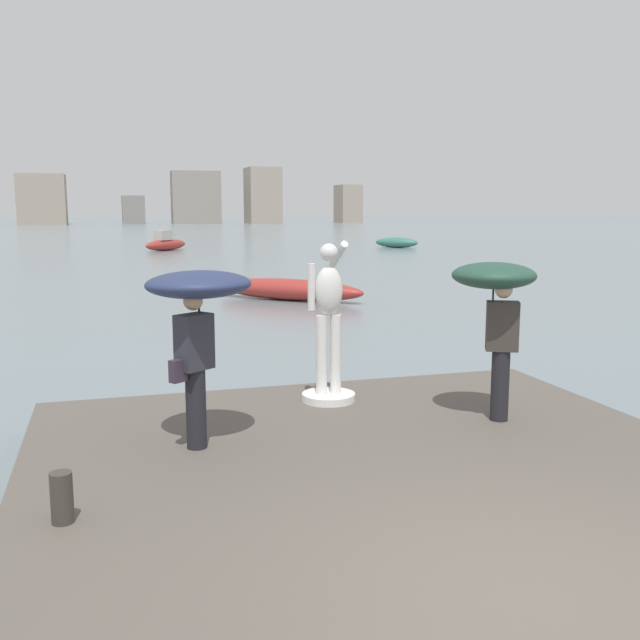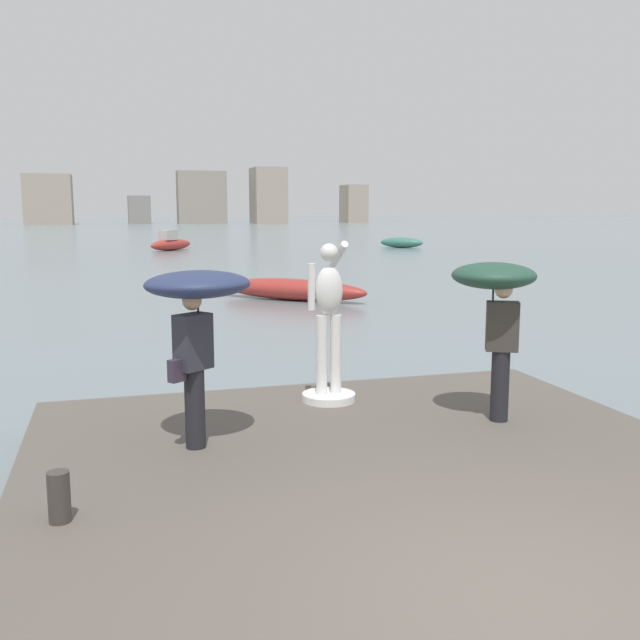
{
  "view_description": "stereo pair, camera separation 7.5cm",
  "coord_description": "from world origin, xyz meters",
  "px_view_note": "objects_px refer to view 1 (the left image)",
  "views": [
    {
      "loc": [
        -2.64,
        -3.9,
        3.0
      ],
      "look_at": [
        0.0,
        4.92,
        1.55
      ],
      "focal_mm": 40.12,
      "sensor_mm": 36.0,
      "label": 1
    },
    {
      "loc": [
        -2.56,
        -3.92,
        3.0
      ],
      "look_at": [
        0.0,
        4.92,
        1.55
      ],
      "focal_mm": 40.12,
      "sensor_mm": 36.0,
      "label": 2
    }
  ],
  "objects_px": {
    "boat_near": "(288,289)",
    "boat_mid": "(166,243)",
    "statue_white_figure": "(328,332)",
    "onlooker_right": "(496,293)",
    "mooring_bollard": "(62,498)",
    "onlooker_left": "(197,303)",
    "boat_leftward": "(397,243)"
  },
  "relations": [
    {
      "from": "mooring_bollard",
      "to": "boat_mid",
      "type": "relative_size",
      "value": 0.11
    },
    {
      "from": "mooring_bollard",
      "to": "boat_leftward",
      "type": "xyz_separation_m",
      "value": [
        21.64,
        44.58,
        -0.23
      ]
    },
    {
      "from": "onlooker_left",
      "to": "boat_leftward",
      "type": "relative_size",
      "value": 0.6
    },
    {
      "from": "onlooker_left",
      "to": "boat_mid",
      "type": "height_order",
      "value": "onlooker_left"
    },
    {
      "from": "boat_near",
      "to": "boat_mid",
      "type": "bearing_deg",
      "value": 93.18
    },
    {
      "from": "statue_white_figure",
      "to": "boat_near",
      "type": "relative_size",
      "value": 0.47
    },
    {
      "from": "onlooker_left",
      "to": "boat_mid",
      "type": "xyz_separation_m",
      "value": [
        3.14,
        44.26,
        -1.49
      ]
    },
    {
      "from": "onlooker_right",
      "to": "mooring_bollard",
      "type": "xyz_separation_m",
      "value": [
        -4.95,
        -1.61,
        -1.36
      ]
    },
    {
      "from": "statue_white_figure",
      "to": "boat_mid",
      "type": "bearing_deg",
      "value": 88.35
    },
    {
      "from": "onlooker_right",
      "to": "onlooker_left",
      "type": "bearing_deg",
      "value": 179.34
    },
    {
      "from": "statue_white_figure",
      "to": "onlooker_right",
      "type": "xyz_separation_m",
      "value": [
        1.68,
        -1.41,
        0.64
      ]
    },
    {
      "from": "onlooker_left",
      "to": "boat_mid",
      "type": "bearing_deg",
      "value": 85.95
    },
    {
      "from": "statue_white_figure",
      "to": "onlooker_right",
      "type": "bearing_deg",
      "value": -39.95
    },
    {
      "from": "statue_white_figure",
      "to": "boat_mid",
      "type": "distance_m",
      "value": 42.92
    },
    {
      "from": "statue_white_figure",
      "to": "mooring_bollard",
      "type": "height_order",
      "value": "statue_white_figure"
    },
    {
      "from": "boat_mid",
      "to": "statue_white_figure",
      "type": "bearing_deg",
      "value": -91.65
    },
    {
      "from": "onlooker_left",
      "to": "mooring_bollard",
      "type": "height_order",
      "value": "onlooker_left"
    },
    {
      "from": "boat_near",
      "to": "boat_leftward",
      "type": "xyz_separation_m",
      "value": [
        15.51,
        27.95,
        0.04
      ]
    },
    {
      "from": "statue_white_figure",
      "to": "onlooker_left",
      "type": "distance_m",
      "value": 2.43
    },
    {
      "from": "statue_white_figure",
      "to": "onlooker_left",
      "type": "xyz_separation_m",
      "value": [
        -1.9,
        -1.37,
        0.65
      ]
    },
    {
      "from": "onlooker_left",
      "to": "boat_mid",
      "type": "distance_m",
      "value": 44.4
    },
    {
      "from": "onlooker_right",
      "to": "mooring_bollard",
      "type": "distance_m",
      "value": 5.38
    },
    {
      "from": "statue_white_figure",
      "to": "boat_near",
      "type": "bearing_deg",
      "value": 78.11
    },
    {
      "from": "onlooker_left",
      "to": "mooring_bollard",
      "type": "distance_m",
      "value": 2.54
    },
    {
      "from": "mooring_bollard",
      "to": "boat_near",
      "type": "height_order",
      "value": "mooring_bollard"
    },
    {
      "from": "statue_white_figure",
      "to": "onlooker_left",
      "type": "bearing_deg",
      "value": -144.25
    },
    {
      "from": "mooring_bollard",
      "to": "boat_leftward",
      "type": "distance_m",
      "value": 49.56
    },
    {
      "from": "onlooker_right",
      "to": "boat_mid",
      "type": "height_order",
      "value": "onlooker_right"
    },
    {
      "from": "onlooker_left",
      "to": "mooring_bollard",
      "type": "xyz_separation_m",
      "value": [
        -1.36,
        -1.66,
        -1.37
      ]
    },
    {
      "from": "boat_near",
      "to": "boat_mid",
      "type": "distance_m",
      "value": 29.34
    },
    {
      "from": "statue_white_figure",
      "to": "boat_near",
      "type": "distance_m",
      "value": 13.94
    },
    {
      "from": "boat_near",
      "to": "boat_mid",
      "type": "xyz_separation_m",
      "value": [
        -1.63,
        29.29,
        0.15
      ]
    }
  ]
}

